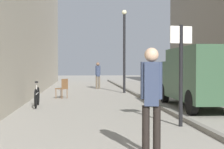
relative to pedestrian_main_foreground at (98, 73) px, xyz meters
The scene contains 9 objects.
ground_plane 8.12m from the pedestrian_main_foreground, 89.00° to the right, with size 80.00×80.00×0.00m, color gray.
kerb_strip 8.30m from the pedestrian_main_foreground, 77.94° to the right, with size 0.16×40.00×0.12m, color slate.
pedestrian_main_foreground is the anchor object (origin of this frame).
pedestrian_mid_block 17.03m from the pedestrian_main_foreground, 90.05° to the right, with size 0.37×0.24×1.86m.
delivery_van 11.15m from the pedestrian_main_foreground, 73.33° to the right, with size 2.05×5.21×2.20m.
street_sign_post 14.37m from the pedestrian_main_foreground, 84.61° to the right, with size 0.60×0.12×2.60m.
lamp_post 4.26m from the pedestrian_main_foreground, 70.32° to the right, with size 0.28×0.28×4.76m.
bicycle_leaning 10.21m from the pedestrian_main_foreground, 106.24° to the right, with size 0.13×1.77×0.98m.
cafe_chair_near_window 6.97m from the pedestrian_main_foreground, 106.95° to the right, with size 0.61×0.61×0.94m.
Camera 1 is at (-1.37, -2.51, 1.55)m, focal length 53.23 mm.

